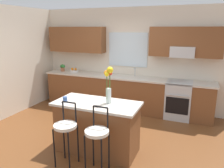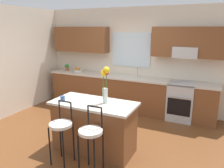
{
  "view_description": "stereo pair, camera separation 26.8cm",
  "coord_description": "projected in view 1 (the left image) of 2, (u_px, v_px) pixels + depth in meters",
  "views": [
    {
      "loc": [
        1.84,
        -3.67,
        2.17
      ],
      "look_at": [
        0.12,
        0.55,
        1.0
      ],
      "focal_mm": 35.06,
      "sensor_mm": 36.0,
      "label": 1
    },
    {
      "loc": [
        2.08,
        -3.56,
        2.17
      ],
      "look_at": [
        0.12,
        0.55,
        1.0
      ],
      "focal_mm": 35.06,
      "sensor_mm": 36.0,
      "label": 2
    }
  ],
  "objects": [
    {
      "name": "ground_plane",
      "position": [
        96.0,
        137.0,
        4.5
      ],
      "size": [
        14.0,
        14.0,
        0.0
      ],
      "primitive_type": "plane",
      "color": "brown"
    },
    {
      "name": "wall_left",
      "position": [
        7.0,
        62.0,
        5.37
      ],
      "size": [
        0.12,
        4.6,
        2.7
      ],
      "primitive_type": "cube",
      "color": "beige",
      "rests_on": "ground"
    },
    {
      "name": "back_wall_assembly",
      "position": [
        129.0,
        53.0,
        5.9
      ],
      "size": [
        5.6,
        0.5,
        2.7
      ],
      "color": "beige",
      "rests_on": "ground"
    },
    {
      "name": "counter_run",
      "position": [
        124.0,
        93.0,
        5.91
      ],
      "size": [
        4.56,
        0.64,
        0.92
      ],
      "color": "brown",
      "rests_on": "ground"
    },
    {
      "name": "sink_faucet",
      "position": [
        135.0,
        71.0,
        5.8
      ],
      "size": [
        0.02,
        0.13,
        0.23
      ],
      "color": "#B7BABC",
      "rests_on": "counter_run"
    },
    {
      "name": "oven_range",
      "position": [
        178.0,
        100.0,
        5.37
      ],
      "size": [
        0.6,
        0.64,
        0.92
      ],
      "color": "#B7BABC",
      "rests_on": "ground"
    },
    {
      "name": "kitchen_island",
      "position": [
        97.0,
        127.0,
        3.89
      ],
      "size": [
        1.49,
        0.71,
        0.92
      ],
      "color": "brown",
      "rests_on": "ground"
    },
    {
      "name": "bar_stool_near",
      "position": [
        66.0,
        129.0,
        3.44
      ],
      "size": [
        0.36,
        0.36,
        1.04
      ],
      "color": "black",
      "rests_on": "ground"
    },
    {
      "name": "bar_stool_middle",
      "position": [
        97.0,
        135.0,
        3.24
      ],
      "size": [
        0.36,
        0.36,
        1.04
      ],
      "color": "black",
      "rests_on": "ground"
    },
    {
      "name": "flower_vase",
      "position": [
        109.0,
        81.0,
        3.66
      ],
      "size": [
        0.16,
        0.15,
        0.63
      ],
      "color": "silver",
      "rests_on": "kitchen_island"
    },
    {
      "name": "mug_ceramic",
      "position": [
        65.0,
        99.0,
        3.81
      ],
      "size": [
        0.08,
        0.08,
        0.09
      ],
      "primitive_type": "cylinder",
      "color": "#33518C",
      "rests_on": "kitchen_island"
    },
    {
      "name": "fruit_bowl_oranges",
      "position": [
        74.0,
        71.0,
        6.35
      ],
      "size": [
        0.24,
        0.24,
        0.13
      ],
      "color": "silver",
      "rests_on": "counter_run"
    },
    {
      "name": "potted_plant_small",
      "position": [
        63.0,
        67.0,
        6.47
      ],
      "size": [
        0.17,
        0.11,
        0.21
      ],
      "color": "#9E5B3D",
      "rests_on": "counter_run"
    }
  ]
}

